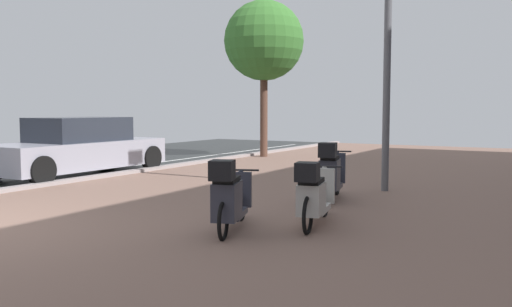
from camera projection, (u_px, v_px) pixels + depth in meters
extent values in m
cube|color=#846455|center=(269.00, 302.00, 4.62)|extent=(14.40, 40.00, 0.05)
torus|color=black|center=(223.00, 221.00, 6.69)|extent=(0.22, 0.49, 0.50)
torus|color=black|center=(242.00, 204.00, 7.87)|extent=(0.22, 0.49, 0.50)
cube|color=#373846|center=(233.00, 214.00, 7.28)|extent=(0.50, 0.73, 0.08)
cube|color=#373846|center=(227.00, 201.00, 6.89)|extent=(0.46, 0.60, 0.47)
cube|color=black|center=(227.00, 180.00, 6.86)|extent=(0.41, 0.54, 0.06)
cylinder|color=#373846|center=(241.00, 187.00, 7.82)|extent=(0.11, 0.14, 0.51)
cube|color=#373846|center=(240.00, 190.00, 7.75)|extent=(0.33, 0.19, 0.50)
cylinder|color=black|center=(241.00, 170.00, 7.78)|extent=(0.50, 0.21, 0.03)
cube|color=black|center=(222.00, 170.00, 6.59)|extent=(0.36, 0.36, 0.24)
torus|color=black|center=(328.00, 190.00, 9.10)|extent=(0.19, 0.56, 0.56)
torus|color=black|center=(337.00, 181.00, 10.21)|extent=(0.19, 0.56, 0.56)
cube|color=#313340|center=(333.00, 186.00, 9.65)|extent=(0.43, 0.70, 0.08)
cube|color=#313340|center=(330.00, 174.00, 9.28)|extent=(0.41, 0.57, 0.51)
cube|color=black|center=(330.00, 158.00, 9.25)|extent=(0.36, 0.51, 0.06)
cylinder|color=#313340|center=(337.00, 166.00, 10.16)|extent=(0.10, 0.13, 0.56)
cube|color=#313340|center=(337.00, 168.00, 10.09)|extent=(0.33, 0.15, 0.56)
cylinder|color=black|center=(337.00, 151.00, 10.11)|extent=(0.51, 0.15, 0.03)
cube|color=black|center=(328.00, 150.00, 8.99)|extent=(0.34, 0.34, 0.24)
torus|color=black|center=(308.00, 215.00, 7.02)|extent=(0.16, 0.52, 0.52)
torus|color=black|center=(325.00, 200.00, 8.16)|extent=(0.16, 0.52, 0.52)
cube|color=silver|center=(317.00, 209.00, 7.59)|extent=(0.42, 0.72, 0.08)
cube|color=silver|center=(311.00, 199.00, 7.21)|extent=(0.41, 0.58, 0.41)
cube|color=black|center=(311.00, 181.00, 7.19)|extent=(0.36, 0.53, 0.06)
cylinder|color=silver|center=(325.00, 183.00, 8.12)|extent=(0.09, 0.13, 0.52)
cube|color=silver|center=(324.00, 186.00, 8.05)|extent=(0.33, 0.15, 0.51)
cylinder|color=black|center=(325.00, 166.00, 8.07)|extent=(0.51, 0.14, 0.03)
cube|color=black|center=(307.00, 172.00, 6.92)|extent=(0.33, 0.33, 0.24)
cube|color=#A2A1B0|center=(79.00, 154.00, 13.25)|extent=(1.67, 4.48, 0.64)
cube|color=#282D38|center=(79.00, 129.00, 13.24)|extent=(1.40, 2.25, 0.58)
cylinder|color=black|center=(107.00, 155.00, 15.15)|extent=(0.20, 0.62, 0.62)
cylinder|color=black|center=(151.00, 158.00, 14.36)|extent=(0.20, 0.62, 0.62)
cylinder|color=black|center=(42.00, 171.00, 11.38)|extent=(0.20, 0.62, 0.62)
cylinder|color=slate|center=(388.00, 39.00, 10.44)|extent=(0.14, 0.14, 5.83)
cylinder|color=brown|center=(264.00, 113.00, 18.10)|extent=(0.25, 0.25, 2.89)
sphere|color=#3D7A31|center=(264.00, 41.00, 17.91)|extent=(2.61, 2.61, 2.61)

